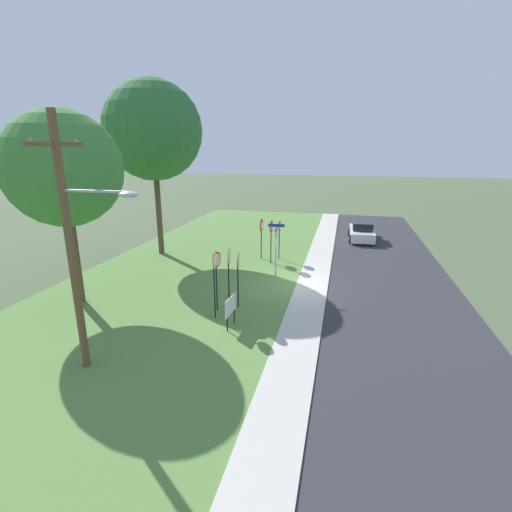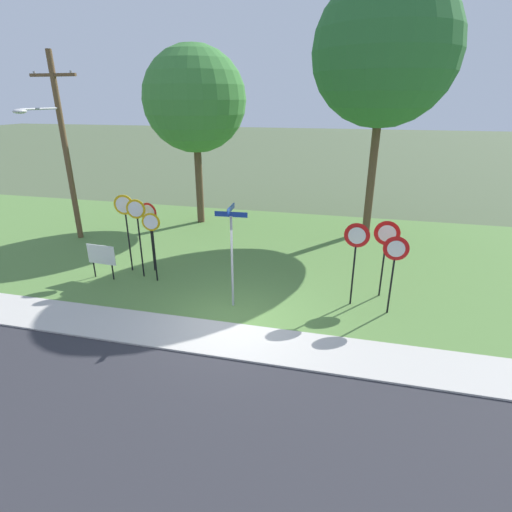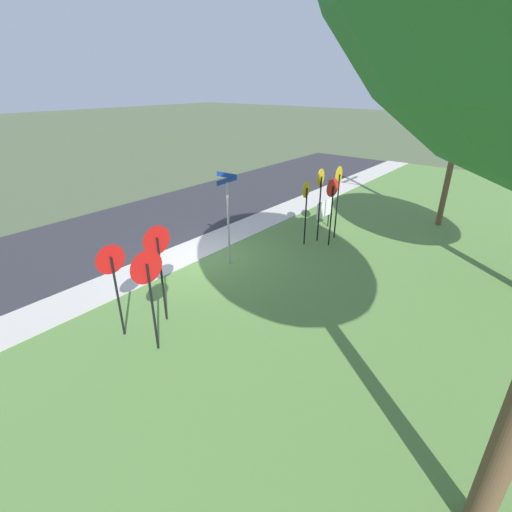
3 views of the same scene
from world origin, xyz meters
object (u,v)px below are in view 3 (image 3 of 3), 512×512
Objects in this scene: yield_sign_near_right at (112,270)px; yield_sign_far_left at (148,277)px; yield_sign_near_left at (158,251)px; stop_sign_far_left at (338,187)px; stop_sign_near_left at (332,198)px; stop_sign_near_right at (306,200)px; stop_sign_far_center at (320,190)px; utility_pole at (455,124)px; notice_board at (324,210)px; street_name_post at (228,212)px.

yield_sign_far_left reaches higher than yield_sign_near_right.
stop_sign_far_left is at bearing -179.70° from yield_sign_near_left.
stop_sign_near_left is 1.05× the size of stop_sign_near_right.
stop_sign_near_left is 0.63m from stop_sign_far_center.
yield_sign_near_left is (7.29, -0.37, -0.07)m from stop_sign_far_center.
stop_sign_near_right is 0.32× the size of utility_pole.
stop_sign_near_right is at bearing -175.57° from yield_sign_near_left.
yield_sign_near_left is 1.04× the size of yield_sign_far_left.
stop_sign_near_right is at bearing -48.70° from stop_sign_near_left.
street_name_post is at bearing -5.85° from notice_board.
stop_sign_near_left is 0.82× the size of street_name_post.
stop_sign_near_left is 0.33× the size of utility_pole.
yield_sign_far_left is (0.91, 0.80, -0.08)m from yield_sign_near_left.
utility_pole is (-8.73, 4.40, 2.37)m from street_name_post.
street_name_post is (4.43, -1.67, -0.22)m from stop_sign_far_left.
notice_board is at bearing -169.38° from stop_sign_far_center.
yield_sign_near_right is at bearing 0.58° from stop_sign_near_left.
stop_sign_near_left is 0.98× the size of yield_sign_near_left.
stop_sign_far_center is at bearing 22.32° from notice_board.
utility_pole is at bearing 169.09° from yield_sign_near_right.
yield_sign_near_left is 0.34× the size of utility_pole.
yield_sign_near_left is 1.15m from yield_sign_near_right.
stop_sign_near_left is 7.22m from yield_sign_near_left.
stop_sign_near_right is at bearing -178.48° from yield_sign_near_right.
street_name_post is (-4.63, -0.61, 0.07)m from yield_sign_near_right.
utility_pole reaches higher than street_name_post.
street_name_post reaches higher than yield_sign_near_right.
yield_sign_near_right is 9.73m from notice_board.
yield_sign_near_left reaches higher than stop_sign_near_right.
street_name_post is (3.75, -1.28, -0.18)m from stop_sign_far_center.
stop_sign_far_left is (-1.32, 0.61, 0.33)m from stop_sign_near_right.
street_name_post is 10.05m from utility_pole.
utility_pole is at bearing 139.91° from stop_sign_far_center.
notice_board is (-9.50, -0.87, -1.07)m from yield_sign_far_left.
utility_pole is (-13.36, 3.79, 2.43)m from yield_sign_near_right.
notice_board is at bearing -176.47° from yield_sign_near_right.
stop_sign_far_left reaches higher than yield_sign_near_left.
stop_sign_near_left is 4.07m from street_name_post.
stop_sign_near_right is 7.59m from yield_sign_far_left.
stop_sign_near_left reaches higher than notice_board.
stop_sign_far_left reaches higher than stop_sign_far_center.
stop_sign_far_left is 1.63m from notice_board.
yield_sign_near_left is at bearing -133.65° from yield_sign_far_left.
yield_sign_far_left is (8.20, 0.43, -0.15)m from stop_sign_far_center.
stop_sign_far_left is at bearing -174.72° from yield_sign_far_left.
yield_sign_near_left is at bearing -15.85° from utility_pole.
utility_pole is (-13.18, 2.68, 2.34)m from yield_sign_far_left.
utility_pole reaches higher than stop_sign_near_left.
stop_sign_far_left is 1.13× the size of yield_sign_far_left.
yield_sign_near_left reaches higher than yield_sign_near_right.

